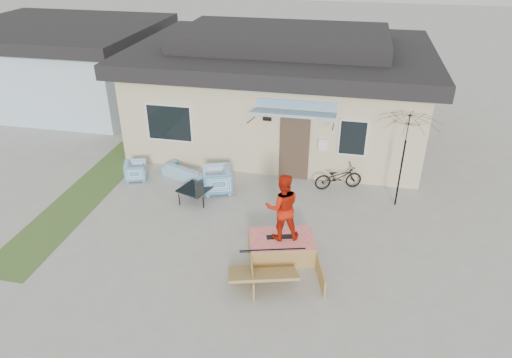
% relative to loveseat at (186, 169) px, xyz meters
% --- Properties ---
extents(ground, '(90.00, 90.00, 0.00)m').
position_rel_loveseat_xyz_m(ground, '(2.44, -3.71, -0.32)').
color(ground, gray).
rests_on(ground, ground).
extents(grass_strip, '(1.40, 8.00, 0.01)m').
position_rel_loveseat_xyz_m(grass_strip, '(-2.76, -1.71, -0.32)').
color(grass_strip, '#3A5826').
rests_on(grass_strip, ground).
extents(house, '(10.80, 8.49, 4.10)m').
position_rel_loveseat_xyz_m(house, '(2.44, 4.28, 1.62)').
color(house, beige).
rests_on(house, ground).
extents(neighbor_house, '(8.60, 7.60, 3.50)m').
position_rel_loveseat_xyz_m(neighbor_house, '(-8.06, 6.29, 1.46)').
color(neighbor_house, silver).
rests_on(neighbor_house, ground).
extents(loveseat, '(1.71, 1.08, 0.64)m').
position_rel_loveseat_xyz_m(loveseat, '(0.00, 0.00, 0.00)').
color(loveseat, teal).
rests_on(loveseat, ground).
extents(armchair_left, '(0.81, 0.84, 0.68)m').
position_rel_loveseat_xyz_m(armchair_left, '(-1.60, -0.40, 0.02)').
color(armchair_left, teal).
rests_on(armchair_left, ground).
extents(armchair_right, '(1.05, 1.08, 0.89)m').
position_rel_loveseat_xyz_m(armchair_right, '(1.24, -0.60, 0.12)').
color(armchair_right, teal).
rests_on(armchair_right, ground).
extents(coffee_table, '(1.06, 1.06, 0.41)m').
position_rel_loveseat_xyz_m(coffee_table, '(0.72, -1.27, -0.12)').
color(coffee_table, black).
rests_on(coffee_table, ground).
extents(bicycle, '(1.61, 1.04, 0.98)m').
position_rel_loveseat_xyz_m(bicycle, '(4.92, 0.35, 0.17)').
color(bicycle, black).
rests_on(bicycle, ground).
extents(patio_umbrella, '(2.00, 1.88, 2.20)m').
position_rel_loveseat_xyz_m(patio_umbrella, '(6.67, -0.29, 1.43)').
color(patio_umbrella, black).
rests_on(patio_umbrella, ground).
extents(skate_ramp, '(2.10, 2.47, 0.53)m').
position_rel_loveseat_xyz_m(skate_ramp, '(3.72, -3.42, -0.06)').
color(skate_ramp, '#A07C40').
rests_on(skate_ramp, ground).
extents(skateboard, '(0.78, 0.38, 0.05)m').
position_rel_loveseat_xyz_m(skateboard, '(3.70, -3.37, 0.23)').
color(skateboard, black).
rests_on(skateboard, skate_ramp).
extents(skater, '(1.00, 0.87, 1.74)m').
position_rel_loveseat_xyz_m(skater, '(3.70, -3.37, 1.13)').
color(skater, red).
rests_on(skater, skateboard).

